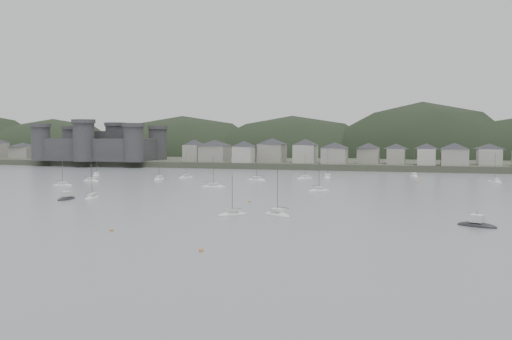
% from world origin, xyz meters
% --- Properties ---
extents(ground, '(900.00, 900.00, 0.00)m').
position_xyz_m(ground, '(0.00, 0.00, 0.00)').
color(ground, slate).
rests_on(ground, ground).
extents(far_shore_land, '(900.00, 250.00, 3.00)m').
position_xyz_m(far_shore_land, '(0.00, 295.00, 1.50)').
color(far_shore_land, '#383D2D').
rests_on(far_shore_land, ground).
extents(forested_ridge, '(851.55, 103.94, 102.57)m').
position_xyz_m(forested_ridge, '(4.83, 269.40, -11.28)').
color(forested_ridge, black).
rests_on(forested_ridge, ground).
extents(castle, '(66.00, 43.00, 20.00)m').
position_xyz_m(castle, '(-120.00, 179.80, 10.96)').
color(castle, '#39383B').
rests_on(castle, far_shore_land).
extents(waterfront_town, '(451.48, 28.46, 12.92)m').
position_xyz_m(waterfront_town, '(50.59, 183.34, 8.66)').
color(waterfront_town, gray).
rests_on(waterfront_town, far_shore_land).
extents(moored_fleet, '(248.96, 172.84, 12.66)m').
position_xyz_m(moored_fleet, '(-18.94, 68.35, 0.18)').
color(moored_fleet, silver).
rests_on(moored_fleet, ground).
extents(motor_launch_near, '(7.98, 5.66, 3.81)m').
position_xyz_m(motor_launch_near, '(60.15, 16.57, 0.29)').
color(motor_launch_near, black).
rests_on(motor_launch_near, ground).
extents(motor_launch_far, '(3.10, 7.61, 3.79)m').
position_xyz_m(motor_launch_far, '(-40.29, 33.23, 0.29)').
color(motor_launch_far, black).
rests_on(motor_launch_far, ground).
extents(mooring_buoys, '(164.99, 134.12, 0.70)m').
position_xyz_m(mooring_buoys, '(2.43, 49.52, 0.15)').
color(mooring_buoys, '#CD8344').
rests_on(mooring_buoys, ground).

